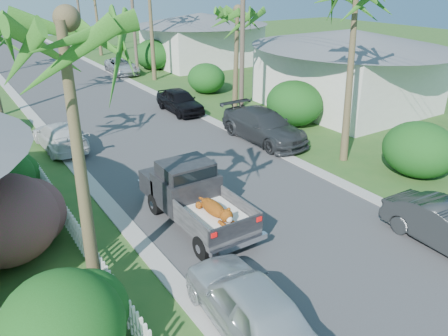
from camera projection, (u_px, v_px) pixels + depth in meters
ground at (344, 272)px, 12.53m from camera, size 120.00×120.00×0.00m
road at (82, 92)px, 31.63m from camera, size 8.00×100.00×0.02m
curb_left at (19, 101)px, 29.46m from camera, size 0.60×100.00×0.06m
curb_right at (138, 85)px, 33.78m from camera, size 0.60×100.00×0.06m
pickup_truck at (190, 193)px, 14.85m from camera, size 1.98×5.12×2.06m
parked_car_rm at (264, 126)px, 22.17m from camera, size 2.24×5.38×1.55m
parked_car_rf at (180, 101)px, 26.83m from camera, size 1.80×4.20×1.41m
parked_car_rd at (122, 66)px, 37.38m from camera, size 2.63×4.87×1.30m
parked_car_ln at (249, 304)px, 10.23m from camera, size 2.10×4.44×1.47m
parked_car_lf at (60, 136)px, 21.17m from camera, size 2.00×4.51×1.29m
palm_l_a at (59, 22)px, 8.90m from camera, size 4.40×4.40×8.20m
palm_r_b at (237, 10)px, 24.90m from camera, size 4.40×4.40×7.20m
shrub_l_a at (62, 327)px, 9.09m from camera, size 2.60×2.86×2.20m
shrub_l_b at (5, 220)px, 12.68m from camera, size 3.00×3.30×2.60m
shrub_l_c at (1, 177)px, 16.05m from camera, size 2.40×2.64×2.00m
shrub_r_a at (419, 149)px, 18.18m from camera, size 2.80×3.08×2.30m
shrub_r_b at (294, 103)px, 24.35m from camera, size 3.00×3.30×2.50m
shrub_r_c at (206, 78)px, 31.15m from camera, size 2.60×2.86×2.10m
shrub_r_d at (153, 55)px, 38.94m from camera, size 3.20×3.52×2.60m
picket_fence at (76, 232)px, 13.52m from camera, size 0.10×11.00×1.00m
house_right_near at (347, 72)px, 27.33m from camera, size 8.00×9.00×4.80m
house_right_far at (201, 41)px, 41.12m from camera, size 9.00×8.00×4.60m
utility_pole_b at (242, 40)px, 23.41m from camera, size 1.60×0.26×9.00m
utility_pole_c at (133, 19)px, 34.87m from camera, size 1.60×0.26×9.00m
utility_pole_d at (78, 8)px, 46.33m from camera, size 1.60×0.26×9.00m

